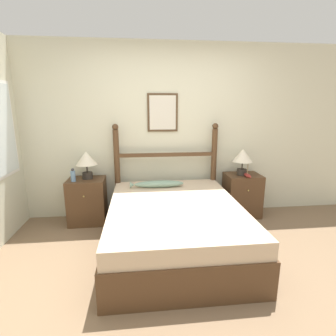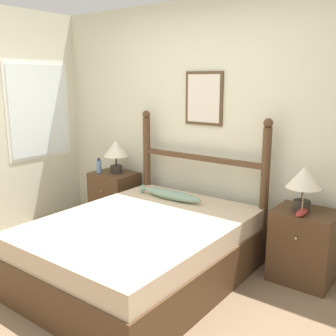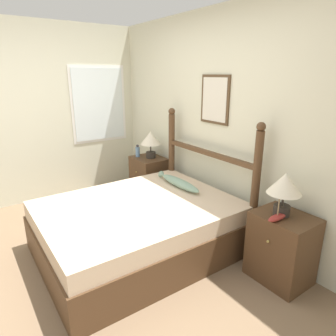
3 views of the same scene
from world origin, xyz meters
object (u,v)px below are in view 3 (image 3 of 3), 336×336
(table_lamp_left, at_px, (150,140))
(table_lamp_right, at_px, (285,186))
(nightstand_right, at_px, (281,248))
(nightstand_left, at_px, (149,178))
(fish_pillow, at_px, (179,183))
(bed, at_px, (139,228))
(bottle, at_px, (138,151))
(model_boat, at_px, (277,217))

(table_lamp_left, bearing_deg, table_lamp_right, -1.05)
(nightstand_right, bearing_deg, nightstand_left, 180.00)
(nightstand_left, bearing_deg, fish_pillow, -11.05)
(bed, relative_size, bottle, 10.65)
(table_lamp_right, distance_m, fish_pillow, 1.32)
(fish_pillow, bearing_deg, table_lamp_left, 167.44)
(nightstand_left, bearing_deg, table_lamp_left, 44.65)
(nightstand_left, relative_size, table_lamp_right, 1.66)
(table_lamp_right, bearing_deg, fish_pillow, -172.06)
(nightstand_right, relative_size, model_boat, 2.89)
(nightstand_right, bearing_deg, table_lamp_right, -152.36)
(table_lamp_left, relative_size, model_boat, 1.74)
(table_lamp_right, bearing_deg, nightstand_left, 179.53)
(bottle, bearing_deg, nightstand_right, 2.40)
(model_boat, relative_size, fish_pillow, 0.30)
(bottle, bearing_deg, bed, -29.58)
(table_lamp_left, xyz_separation_m, fish_pillow, (0.98, -0.22, -0.32))
(table_lamp_right, bearing_deg, bed, -143.73)
(bottle, distance_m, model_boat, 2.46)
(bed, xyz_separation_m, model_boat, (1.16, 0.71, 0.40))
(bed, relative_size, fish_pillow, 2.66)
(bed, bearing_deg, table_lamp_left, 142.70)
(bottle, xyz_separation_m, model_boat, (2.46, -0.03, -0.06))
(table_lamp_left, xyz_separation_m, model_boat, (2.29, -0.15, -0.25))
(nightstand_right, distance_m, table_lamp_left, 2.36)
(nightstand_left, relative_size, model_boat, 2.89)
(table_lamp_left, distance_m, model_boat, 2.31)
(table_lamp_left, height_order, model_boat, table_lamp_left)
(nightstand_right, relative_size, table_lamp_left, 1.66)
(table_lamp_left, relative_size, bottle, 2.10)
(nightstand_left, height_order, table_lamp_left, table_lamp_left)
(table_lamp_right, relative_size, fish_pillow, 0.52)
(bed, relative_size, table_lamp_right, 5.07)
(nightstand_left, distance_m, fish_pillow, 1.06)
(nightstand_right, xyz_separation_m, table_lamp_right, (-0.04, -0.02, 0.60))
(table_lamp_right, height_order, bottle, table_lamp_right)
(table_lamp_left, bearing_deg, fish_pillow, -12.56)
(nightstand_right, bearing_deg, bed, -143.97)
(model_boat, xyz_separation_m, fish_pillow, (-1.31, -0.06, -0.07))
(nightstand_right, distance_m, model_boat, 0.38)
(table_lamp_left, bearing_deg, bottle, -143.04)
(nightstand_left, height_order, bottle, bottle)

